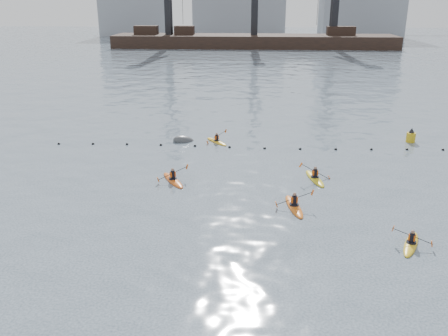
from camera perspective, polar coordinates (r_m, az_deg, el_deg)
The scene contains 11 objects.
ground at distance 20.33m, azimuth 3.31°, elevation -16.79°, with size 400.00×400.00×0.00m, color #333D4A.
float_line at distance 40.70m, azimuth 2.79°, elevation 2.52°, with size 33.24×0.73×0.24m.
barge_pier at distance 126.73m, azimuth 3.52°, elevation 15.15°, with size 72.00×19.30×29.50m.
skyline at distance 166.64m, azimuth 4.50°, elevation 18.76°, with size 141.00×28.00×22.00m.
kayaker_0 at distance 29.40m, azimuth 8.42°, elevation -4.51°, with size 2.37×3.54×1.25m.
kayaker_1 at distance 26.72m, azimuth 21.58°, elevation -8.43°, with size 1.92×3.02×1.00m.
kayaker_2 at distance 33.37m, azimuth -6.16°, elevation -1.39°, with size 2.27×3.28×1.20m.
kayaker_3 at distance 34.10m, azimuth 10.87°, elevation -1.17°, with size 2.38×3.48×1.44m.
kayaker_5 at distance 42.17m, azimuth -0.89°, elevation 3.25°, with size 2.30×2.78×1.16m.
mooring_buoy at distance 42.64m, azimuth -4.87°, elevation 3.24°, with size 1.95×1.15×0.97m, color #3A3C3F.
nav_buoy at distance 45.27m, azimuth 21.56°, elevation 3.47°, with size 0.80×0.80×1.45m.
Camera 1 is at (-0.15, -16.33, 12.11)m, focal length 38.00 mm.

